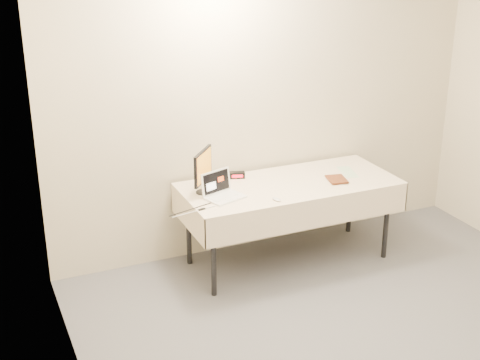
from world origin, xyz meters
name	(u,v)px	position (x,y,z in m)	size (l,w,h in m)	color
back_wall	(267,101)	(0.00, 2.50, 1.35)	(4.00, 0.10, 2.70)	beige
table	(289,190)	(0.00, 2.05, 0.68)	(1.86, 0.81, 0.74)	black
laptop	(221,191)	(-0.65, 1.99, 0.79)	(0.35, 0.32, 0.21)	white
monitor	(203,168)	(-0.75, 2.13, 0.95)	(0.25, 0.28, 0.37)	black
book	(329,170)	(0.32, 1.95, 0.84)	(0.15, 0.02, 0.21)	#97441B
alarm_clock	(237,175)	(-0.36, 2.33, 0.77)	(0.14, 0.09, 0.06)	black
clicker	(276,199)	(-0.27, 1.75, 0.75)	(0.04, 0.09, 0.02)	silver
paper_form	(348,172)	(0.60, 2.07, 0.74)	(0.12, 0.30, 0.00)	#BFE2B4
usb_dongle	(202,209)	(-0.89, 1.81, 0.74)	(0.06, 0.02, 0.01)	black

